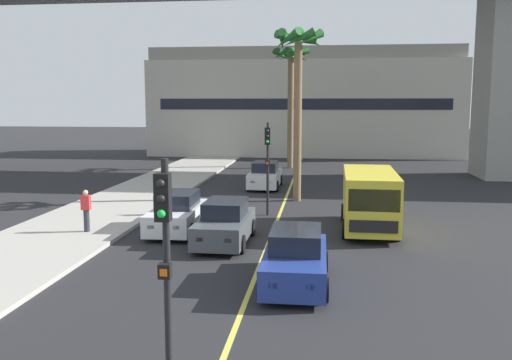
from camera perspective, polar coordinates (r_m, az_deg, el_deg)
The scene contains 13 objects.
sidewalk_left at distance 20.83m, azimuth -21.84°, elevation -6.43°, with size 4.80×80.00×0.15m, color #ADA89E.
lane_stripe_center at distance 26.20m, azimuth 2.64°, elevation -3.13°, with size 0.14×56.00×0.01m, color #DBCC4C.
pier_building_backdrop at distance 54.40m, azimuth 4.97°, elevation 7.96°, with size 29.40×8.04×10.18m.
car_queue_front at distance 15.58m, azimuth 4.13°, elevation -8.20°, with size 1.84×4.10×1.56m.
car_queue_second at distance 21.98m, azimuth -8.17°, elevation -3.46°, with size 1.89×4.13×1.56m.
car_queue_third at distance 19.99m, azimuth -3.25°, elevation -4.55°, with size 1.86×4.11×1.56m.
car_queue_fourth at distance 32.86m, azimuth 0.95°, elevation 0.43°, with size 1.87×4.12×1.56m.
delivery_van at distance 22.31m, azimuth 11.70°, elevation -1.90°, with size 2.25×5.29×2.36m.
traffic_light_median_near at distance 8.97m, azimuth -9.39°, elevation -7.30°, with size 0.24×0.37×4.20m.
traffic_light_median_far at distance 24.54m, azimuth 1.21°, elevation 2.52°, with size 0.24×0.37×4.20m.
palm_tree_near_median at distance 42.94m, azimuth 3.60°, elevation 10.67°, with size 2.94×2.94×9.27m.
palm_tree_mid_median at distance 28.35m, azimuth 4.43°, elevation 11.71°, with size 2.63×2.67×8.82m.
pedestrian_near_crosswalk at distance 22.05m, azimuth -17.22°, elevation -2.98°, with size 0.34×0.22×1.62m.
Camera 1 is at (1.90, -1.63, 5.07)m, focal length 38.53 mm.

